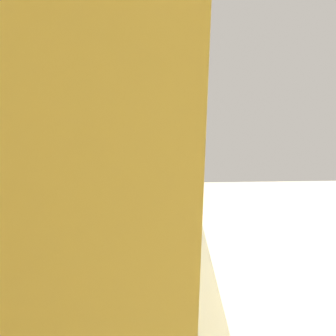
% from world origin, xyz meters
% --- Properties ---
extents(wall_back, '(4.00, 0.12, 2.71)m').
position_xyz_m(wall_back, '(0.00, 1.61, 1.35)').
color(wall_back, '#F2D384').
rests_on(wall_back, ground_plane).
extents(upper_cabinets, '(2.14, 0.34, 0.62)m').
position_xyz_m(upper_cabinets, '(-0.36, 1.38, 1.81)').
color(upper_cabinets, '#DCC76C').
extents(oven_range, '(0.67, 0.63, 1.07)m').
position_xyz_m(oven_range, '(1.53, 1.24, 0.46)').
color(oven_range, '#B7BABF').
rests_on(oven_range, ground_plane).
extents(microwave, '(0.51, 0.40, 0.29)m').
position_xyz_m(microwave, '(0.73, 1.28, 1.03)').
color(microwave, white).
rests_on(microwave, counter_run).
extents(bowl, '(0.13, 0.13, 0.04)m').
position_xyz_m(bowl, '(-0.20, 1.20, 0.91)').
color(bowl, silver).
rests_on(bowl, counter_run).
extents(kettle, '(0.20, 0.15, 0.19)m').
position_xyz_m(kettle, '(0.21, 1.20, 0.97)').
color(kettle, black).
rests_on(kettle, counter_run).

